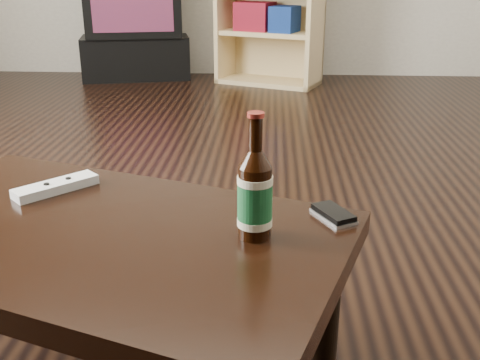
# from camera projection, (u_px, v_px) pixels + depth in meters

# --- Properties ---
(floor) EXTENTS (5.00, 6.00, 0.01)m
(floor) POSITION_uv_depth(u_px,v_px,m) (188.00, 217.00, 2.19)
(floor) COLOR black
(floor) RESTS_ON ground
(tv_stand) EXTENTS (0.95, 0.62, 0.35)m
(tv_stand) POSITION_uv_depth(u_px,v_px,m) (136.00, 57.00, 4.74)
(tv_stand) COLOR black
(tv_stand) RESTS_ON floor
(tv) EXTENTS (0.85, 0.64, 0.57)m
(tv) POSITION_uv_depth(u_px,v_px,m) (132.00, 0.00, 4.58)
(tv) COLOR black
(tv) RESTS_ON tv_stand
(coffee_table) EXTENTS (1.20, 0.93, 0.40)m
(coffee_table) POSITION_uv_depth(u_px,v_px,m) (97.00, 249.00, 1.21)
(coffee_table) COLOR black
(coffee_table) RESTS_ON floor
(beer_bottle) EXTENTS (0.08, 0.08, 0.26)m
(beer_bottle) POSITION_uv_depth(u_px,v_px,m) (255.00, 195.00, 1.12)
(beer_bottle) COLOR black
(beer_bottle) RESTS_ON coffee_table
(phone) EXTENTS (0.10, 0.12, 0.02)m
(phone) POSITION_uv_depth(u_px,v_px,m) (333.00, 214.00, 1.24)
(phone) COLOR #B0B0B2
(phone) RESTS_ON coffee_table
(remote) EXTENTS (0.18, 0.19, 0.03)m
(remote) POSITION_uv_depth(u_px,v_px,m) (56.00, 186.00, 1.38)
(remote) COLOR silver
(remote) RESTS_ON coffee_table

